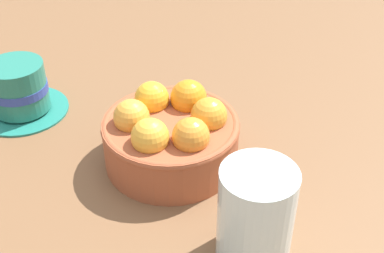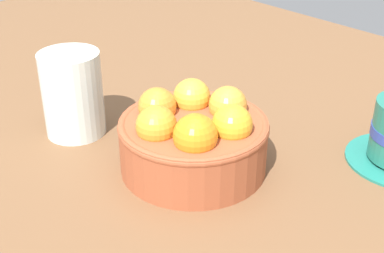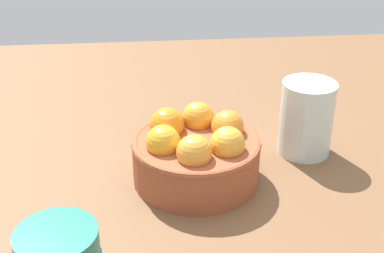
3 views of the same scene
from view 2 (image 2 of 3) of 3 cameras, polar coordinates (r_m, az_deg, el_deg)
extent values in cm
cube|color=brown|center=(59.21, 0.15, -6.33)|extent=(158.64, 110.04, 4.70)
cylinder|color=#9E4C2D|center=(56.40, 0.15, -2.00)|extent=(15.77, 15.77, 5.69)
torus|color=#9E4C2D|center=(55.20, 0.16, 0.18)|extent=(15.97, 15.97, 1.00)
sphere|color=gold|center=(58.59, -0.02, 3.22)|extent=(4.20, 4.20, 4.20)
sphere|color=orange|center=(56.61, -3.78, 2.19)|extent=(4.15, 4.15, 4.15)
sphere|color=orange|center=(52.71, -3.88, 0.07)|extent=(4.20, 4.20, 4.20)
sphere|color=orange|center=(50.80, 0.36, -1.03)|extent=(4.42, 4.42, 4.42)
sphere|color=gold|center=(53.00, 4.36, 0.22)|extent=(4.18, 4.18, 4.18)
sphere|color=orange|center=(56.88, 3.90, 2.32)|extent=(4.17, 4.17, 4.17)
cylinder|color=silver|center=(64.05, -12.80, 3.46)|extent=(7.18, 7.18, 10.22)
camera|label=1|loc=(0.93, -19.31, 32.28)|focal=48.11mm
camera|label=3|loc=(0.93, 33.89, 27.81)|focal=49.09mm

